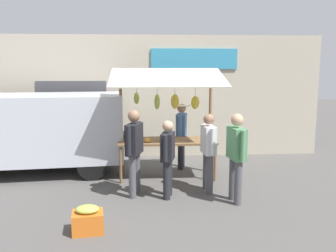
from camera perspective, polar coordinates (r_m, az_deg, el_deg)
ground_plane at (r=8.66m, az=-0.14°, el=-7.88°), size 40.00×40.00×0.00m
street_backdrop at (r=10.51m, az=-1.16°, el=4.56°), size 9.00×0.30×3.40m
market_stall at (r=8.37m, az=-0.27°, el=2.32°), size 2.50×1.46×2.50m
vendor_with_sunhat at (r=9.20m, az=2.07°, el=-0.69°), size 0.42×0.68×1.64m
shopper_in_grey_tee at (r=7.15m, az=-0.04°, el=-4.37°), size 0.32×0.65×1.52m
shopper_with_shopping_bag at (r=7.24m, az=-5.22°, el=-3.15°), size 0.36×0.69×1.71m
shopper_in_striped_shirt at (r=7.52m, az=6.24°, el=-3.27°), size 0.26×0.69×1.61m
shopper_with_ponytail at (r=6.98m, az=10.47°, el=-3.86°), size 0.28×0.71×1.68m
parked_van at (r=9.41m, az=-21.70°, el=-0.15°), size 4.56×2.28×1.88m
produce_crate_near at (r=6.00m, az=-12.25°, el=-13.96°), size 0.52×0.43×0.43m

